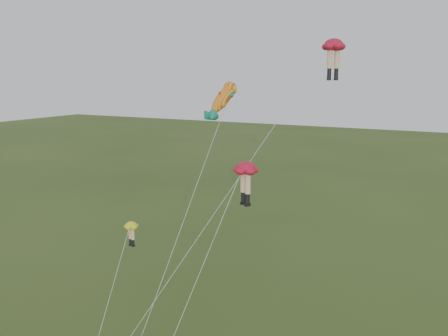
% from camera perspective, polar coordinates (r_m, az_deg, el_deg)
% --- Properties ---
extents(legs_kite_red_high, '(11.33, 13.71, 20.78)m').
position_cam_1_polar(legs_kite_red_high, '(35.26, 12.15, 12.91)').
color(legs_kite_red_high, red).
rests_on(legs_kite_red_high, ground).
extents(legs_kite_red_mid, '(3.94, 8.58, 13.53)m').
position_cam_1_polar(legs_kite_red_mid, '(28.41, 2.33, -0.74)').
color(legs_kite_red_mid, red).
rests_on(legs_kite_red_mid, ground).
extents(legs_kite_yellow, '(3.10, 9.10, 8.80)m').
position_cam_1_polar(legs_kite_yellow, '(33.61, -10.78, -7.42)').
color(legs_kite_yellow, yellow).
rests_on(legs_kite_yellow, ground).
extents(fish_kite, '(4.17, 7.86, 18.19)m').
position_cam_1_polar(fish_kite, '(30.13, -0.14, 7.83)').
color(fish_kite, yellow).
rests_on(fish_kite, ground).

